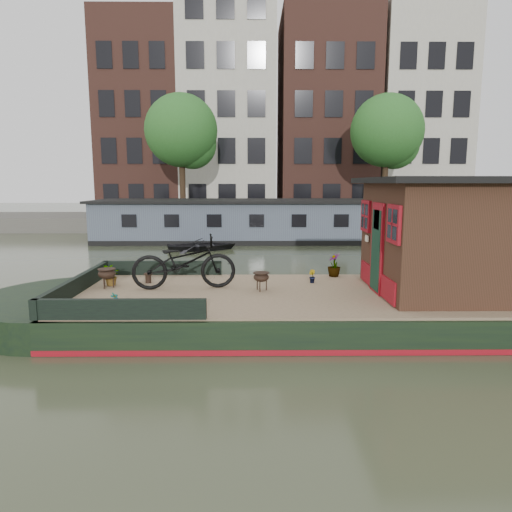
{
  "coord_description": "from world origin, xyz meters",
  "views": [
    {
      "loc": [
        -2.22,
        -9.48,
        2.95
      ],
      "look_at": [
        -2.13,
        0.5,
        1.35
      ],
      "focal_mm": 32.0,
      "sensor_mm": 36.0,
      "label": 1
    }
  ],
  "objects_px": {
    "brazier_front": "(261,281)",
    "brazier_rear": "(107,278)",
    "cabin": "(462,235)",
    "dinghy": "(202,243)",
    "bicycle": "(184,262)"
  },
  "relations": [
    {
      "from": "bicycle",
      "to": "brazier_rear",
      "type": "xyz_separation_m",
      "value": [
        -1.72,
        0.07,
        -0.37
      ]
    },
    {
      "from": "cabin",
      "to": "dinghy",
      "type": "bearing_deg",
      "value": 121.75
    },
    {
      "from": "brazier_front",
      "to": "brazier_rear",
      "type": "xyz_separation_m",
      "value": [
        -3.42,
        0.3,
        0.01
      ]
    },
    {
      "from": "brazier_front",
      "to": "dinghy",
      "type": "height_order",
      "value": "brazier_front"
    },
    {
      "from": "cabin",
      "to": "bicycle",
      "type": "distance_m",
      "value": 5.94
    },
    {
      "from": "brazier_rear",
      "to": "bicycle",
      "type": "bearing_deg",
      "value": -2.43
    },
    {
      "from": "brazier_front",
      "to": "dinghy",
      "type": "distance_m",
      "value": 10.88
    },
    {
      "from": "cabin",
      "to": "brazier_rear",
      "type": "relative_size",
      "value": 9.19
    },
    {
      "from": "cabin",
      "to": "dinghy",
      "type": "height_order",
      "value": "cabin"
    },
    {
      "from": "cabin",
      "to": "brazier_rear",
      "type": "height_order",
      "value": "cabin"
    },
    {
      "from": "bicycle",
      "to": "brazier_front",
      "type": "xyz_separation_m",
      "value": [
        1.69,
        -0.23,
        -0.39
      ]
    },
    {
      "from": "bicycle",
      "to": "brazier_rear",
      "type": "relative_size",
      "value": 5.18
    },
    {
      "from": "cabin",
      "to": "bicycle",
      "type": "bearing_deg",
      "value": 176.37
    },
    {
      "from": "bicycle",
      "to": "dinghy",
      "type": "distance_m",
      "value": 10.43
    },
    {
      "from": "brazier_front",
      "to": "cabin",
      "type": "bearing_deg",
      "value": -1.99
    }
  ]
}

